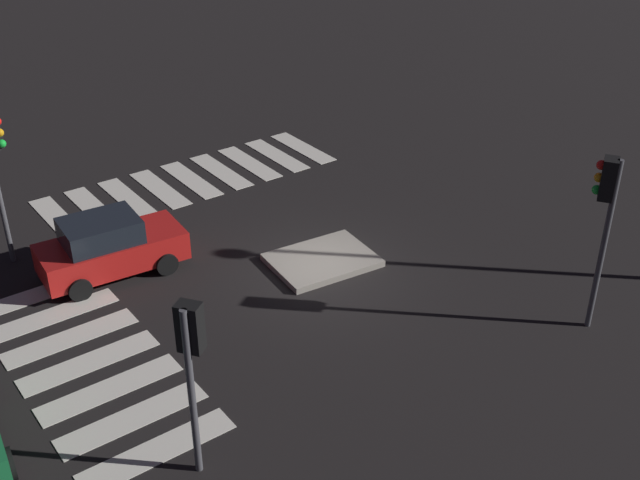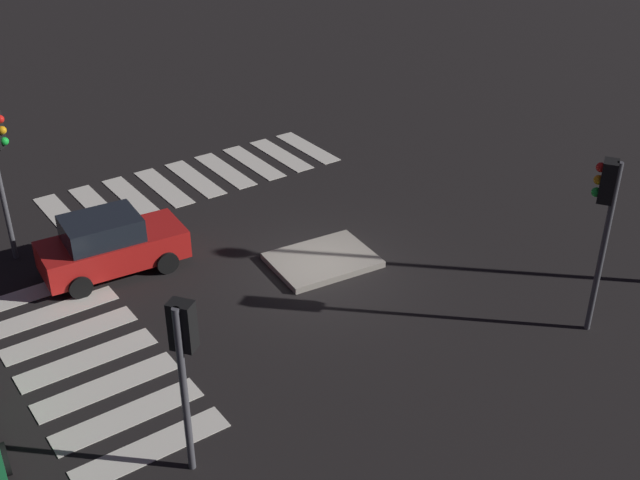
{
  "view_description": "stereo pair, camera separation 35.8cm",
  "coord_description": "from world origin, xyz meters",
  "px_view_note": "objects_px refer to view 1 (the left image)",
  "views": [
    {
      "loc": [
        10.78,
        14.53,
        11.27
      ],
      "look_at": [
        0.0,
        0.0,
        1.0
      ],
      "focal_mm": 44.19,
      "sensor_mm": 36.0,
      "label": 1
    },
    {
      "loc": [
        10.49,
        14.74,
        11.27
      ],
      "look_at": [
        0.0,
        0.0,
        1.0
      ],
      "focal_mm": 44.19,
      "sensor_mm": 36.0,
      "label": 2
    }
  ],
  "objects_px": {
    "traffic_island": "(322,260)",
    "car_red": "(110,247)",
    "traffic_light_west": "(605,203)",
    "traffic_light_north": "(191,347)"
  },
  "relations": [
    {
      "from": "traffic_light_west",
      "to": "car_red",
      "type": "bearing_deg",
      "value": 9.47
    },
    {
      "from": "traffic_light_west",
      "to": "traffic_island",
      "type": "bearing_deg",
      "value": -3.84
    },
    {
      "from": "traffic_light_west",
      "to": "traffic_light_north",
      "type": "relative_size",
      "value": 1.19
    },
    {
      "from": "car_red",
      "to": "traffic_light_north",
      "type": "bearing_deg",
      "value": -96.54
    },
    {
      "from": "traffic_island",
      "to": "traffic_light_west",
      "type": "height_order",
      "value": "traffic_light_west"
    },
    {
      "from": "traffic_island",
      "to": "car_red",
      "type": "height_order",
      "value": "car_red"
    },
    {
      "from": "car_red",
      "to": "traffic_light_west",
      "type": "relative_size",
      "value": 0.9
    },
    {
      "from": "traffic_light_west",
      "to": "traffic_light_north",
      "type": "height_order",
      "value": "traffic_light_west"
    },
    {
      "from": "traffic_island",
      "to": "car_red",
      "type": "distance_m",
      "value": 5.72
    },
    {
      "from": "traffic_island",
      "to": "car_red",
      "type": "bearing_deg",
      "value": -31.3
    }
  ]
}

